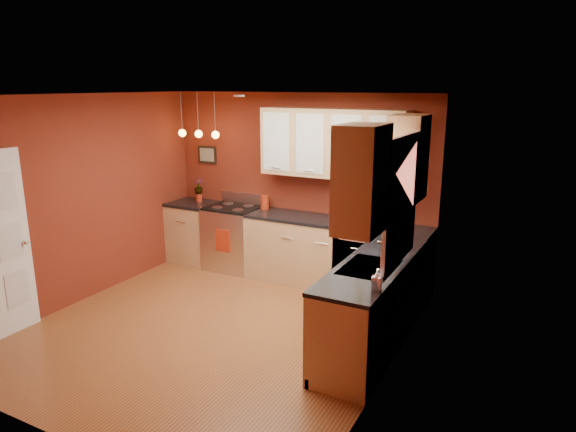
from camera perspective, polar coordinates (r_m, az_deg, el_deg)
The scene contains 26 objects.
floor at distance 6.05m, azimuth -8.08°, elevation -12.30°, with size 4.20×4.20×0.00m, color #9C552D.
ceiling at distance 5.41m, azimuth -9.08°, elevation 13.12°, with size 4.00×4.20×0.02m, color white.
wall_back at distance 7.35m, azimuth 1.08°, elevation 3.40°, with size 4.00×0.02×2.60m, color maroon.
wall_front at distance 4.17m, azimuth -25.81°, elevation -6.85°, with size 4.00×0.02×2.60m, color maroon.
wall_left at distance 6.93m, azimuth -22.09°, elevation 1.66°, with size 0.02×4.20×2.60m, color maroon.
wall_right at distance 4.74m, azimuth 11.50°, elevation -3.16°, with size 0.02×4.20×2.60m, color maroon.
base_cabinets_back_left at distance 8.16m, azimuth -10.34°, elevation -1.85°, with size 0.70×0.60×0.90m, color tan.
base_cabinets_back_right at distance 7.01m, azimuth 5.31°, elevation -4.41°, with size 2.54×0.60×0.90m, color tan.
base_cabinets_right at distance 5.52m, azimuth 9.36°, elevation -9.91°, with size 0.60×2.10×0.90m, color tan.
counter_back_left at distance 8.04m, azimuth -10.49°, elevation 1.36°, with size 0.70×0.62×0.04m, color black.
counter_back_right at distance 6.87m, azimuth 5.40°, elevation -0.70°, with size 2.54×0.62×0.04m, color black.
counter_right at distance 5.35m, azimuth 9.56°, elevation -5.31°, with size 0.62×2.10×0.04m, color black.
gas_range at distance 7.74m, azimuth -6.06°, elevation -2.35°, with size 0.76×0.64×1.11m.
dishwasher_front at distance 6.63m, azimuth 7.33°, elevation -5.59°, with size 0.60×0.02×0.80m, color silver.
sink at distance 5.21m, azimuth 9.07°, elevation -5.87°, with size 0.50×0.70×0.33m.
window at distance 4.92m, azimuth 12.43°, elevation 2.14°, with size 0.06×1.02×1.22m.
upper_cabinets_back at distance 6.84m, azimuth 4.99°, elevation 8.04°, with size 2.00×0.35×0.90m, color tan.
upper_cabinets_right at distance 4.94m, azimuth 10.99°, elevation 5.35°, with size 0.35×1.95×0.90m, color tan.
wall_picture at distance 8.07m, azimuth -8.94°, elevation 6.75°, with size 0.32×0.03×0.26m, color black.
pendant_lights at distance 7.71m, azimuth -9.91°, elevation 9.04°, with size 0.71×0.11×0.66m.
red_canister at distance 7.46m, azimuth -2.60°, elevation 1.53°, with size 0.13×0.13×0.20m.
red_vase at distance 8.05m, azimuth -9.87°, elevation 2.08°, with size 0.09×0.09×0.14m, color #A02711.
flowers at distance 8.02m, azimuth -9.92°, elevation 3.25°, with size 0.13×0.13×0.23m, color #A02711.
coffee_maker at distance 6.74m, azimuth 10.43°, elevation 0.16°, with size 0.20×0.20×0.29m.
soap_pump at distance 4.61m, azimuth 9.86°, elevation -7.02°, with size 0.09×0.09×0.20m, color white.
dish_towel at distance 7.45m, azimuth -7.29°, elevation -2.74°, with size 0.24×0.02×0.33m, color #A02711.
Camera 1 is at (3.20, -4.36, 2.71)m, focal length 32.00 mm.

